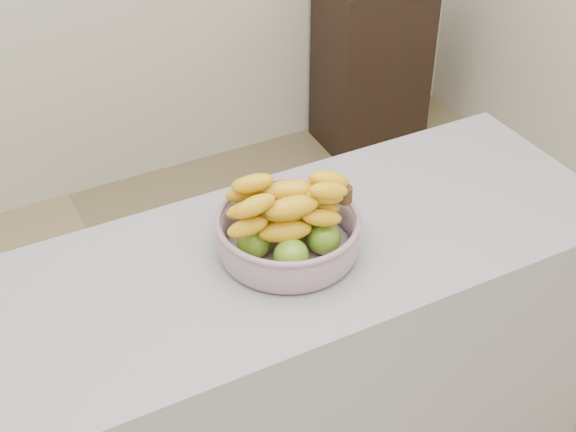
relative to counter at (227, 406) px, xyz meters
name	(u,v)px	position (x,y,z in m)	size (l,w,h in m)	color
counter	(227,406)	(0.00, 0.00, 0.00)	(2.00, 0.60, 0.90)	#9A9AA2
cabinet	(371,64)	(1.44, 1.57, -0.04)	(0.45, 0.36, 0.82)	black
fruit_bowl	(288,229)	(0.18, 0.00, 0.51)	(0.33, 0.33, 0.19)	#A6B2C7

